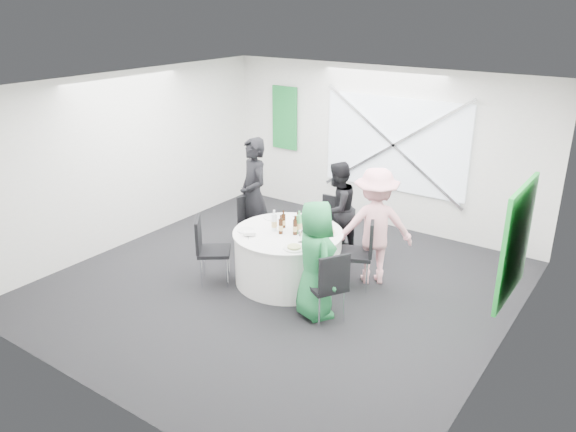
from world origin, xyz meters
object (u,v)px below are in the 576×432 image
Objects in this scene: chair_back at (330,221)px; chair_back_left at (251,219)px; chair_back_right at (362,247)px; clear_water_bottle at (274,222)px; person_man_back at (337,209)px; person_woman_green at (316,260)px; chair_front_right at (329,282)px; green_water_bottle at (299,224)px; person_woman_pink at (375,226)px; chair_front_left at (208,245)px; banquet_table at (288,256)px; person_man_back_left at (254,195)px.

chair_back reaches higher than chair_back_left.
clear_water_bottle is at bearing -90.58° from chair_back_right.
person_man_back is (-0.85, 0.76, 0.15)m from chair_back_right.
chair_back_right is 0.68× the size of person_man_back.
chair_back_left is 0.87× the size of chair_back_right.
person_woman_green reaches higher than chair_back.
chair_back is at bearing -32.74° from chair_back_left.
chair_back_left is 0.92× the size of chair_front_right.
chair_back_right is (2.06, -0.13, 0.09)m from chair_back_left.
person_man_back reaches higher than chair_back.
chair_back_left is 2.70× the size of green_water_bottle.
clear_water_bottle is (-1.14, -0.50, 0.28)m from chair_back_right.
chair_front_right is at bearing 57.78° from person_woman_pink.
chair_back_left is 0.59× the size of person_man_back.
chair_back_right reaches higher than chair_back_left.
chair_back_right is 3.32× the size of clear_water_bottle.
chair_back is 1.03× the size of chair_back_left.
chair_back_right reaches higher than chair_front_left.
chair_back_right is (0.95, 0.43, 0.23)m from banquet_table.
person_man_back_left is at bearing 155.84° from green_water_bottle.
clear_water_bottle is at bearing -160.27° from green_water_bottle.
chair_front_left is (-1.86, -1.12, -0.03)m from chair_back_right.
clear_water_bottle is at bearing -97.63° from chair_back_left.
person_man_back_left is 1.37m from green_water_bottle.
chair_front_right is at bearing -0.76° from person_man_back_left.
chair_front_left is at bearing 38.77° from person_woman_green.
chair_front_left is 0.58× the size of person_woman_pink.
person_woman_pink is 1.07m from green_water_bottle.
chair_back_right is 1.27m from clear_water_bottle.
banquet_table is 0.85× the size of person_man_back_left.
person_man_back_left is (-1.09, 0.61, 0.54)m from banquet_table.
chair_front_right is at bearing -157.79° from person_woman_green.
chair_front_left is at bearing -52.59° from person_man_back_left.
chair_back_right is at bearing 24.16° from banquet_table.
person_man_back_left is (-2.16, 1.24, 0.36)m from chair_front_right.
clear_water_bottle is at bearing 8.41° from person_woman_green.
chair_front_right is 2.92× the size of green_water_bottle.
person_woman_pink is at bearing -146.50° from chair_front_right.
chair_back_right is 1.07× the size of chair_front_right.
person_man_back_left is at bearing 142.98° from clear_water_bottle.
banquet_table is 1.75× the size of chair_back_left.
chair_back_right is 1.03m from person_woman_green.
person_woman_green is (1.92, -1.19, -0.15)m from person_man_back_left.
green_water_bottle reaches higher than chair_back_right.
person_man_back is at bearing 55.02° from person_man_back_left.
person_woman_green is (0.72, -1.77, 0.02)m from person_man_back.
chair_back_right is at bearing 25.16° from green_water_bottle.
person_man_back is (1.01, 1.88, 0.18)m from chair_front_left.
person_woman_green reaches higher than person_man_back.
banquet_table is 4.73× the size of green_water_bottle.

